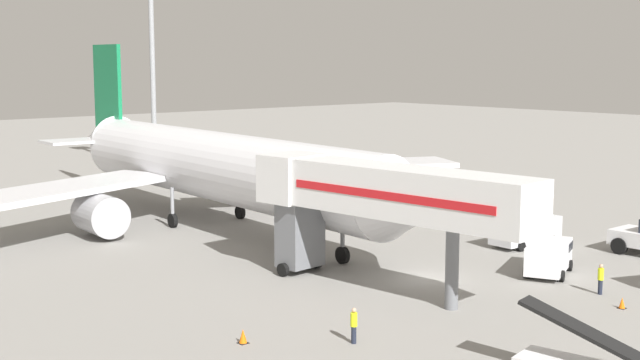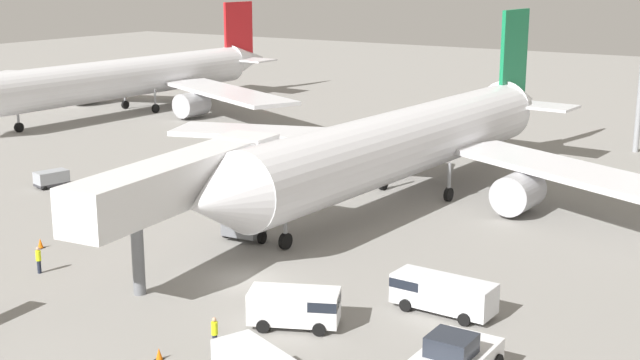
# 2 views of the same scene
# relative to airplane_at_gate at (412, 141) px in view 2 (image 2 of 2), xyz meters

# --- Properties ---
(ground_plane) EXTENTS (300.00, 300.00, 0.00)m
(ground_plane) POSITION_rel_airplane_at_gate_xyz_m (0.31, -22.31, -4.58)
(ground_plane) COLOR gray
(airplane_at_gate) EXTENTS (48.48, 49.50, 14.17)m
(airplane_at_gate) POSITION_rel_airplane_at_gate_xyz_m (0.00, 0.00, 0.00)
(airplane_at_gate) COLOR silver
(airplane_at_gate) RESTS_ON ground
(jet_bridge) EXTENTS (4.89, 18.10, 7.15)m
(jet_bridge) POSITION_rel_airplane_at_gate_xyz_m (-3.87, -22.03, 0.76)
(jet_bridge) COLOR silver
(jet_bridge) RESTS_ON ground
(service_van_near_right) EXTENTS (5.61, 2.41, 1.90)m
(service_van_near_right) POSITION_rel_airplane_at_gate_xyz_m (12.06, -20.56, -3.47)
(service_van_near_right) COLOR silver
(service_van_near_right) RESTS_ON ground
(service_van_outer_right) EXTENTS (5.05, 3.77, 1.95)m
(service_van_outer_right) POSITION_rel_airplane_at_gate_xyz_m (6.68, -26.32, -3.45)
(service_van_outer_right) COLOR white
(service_van_outer_right) RESTS_ON ground
(baggage_cart_far_right) EXTENTS (2.05, 2.93, 1.38)m
(baggage_cart_far_right) POSITION_rel_airplane_at_gate_xyz_m (-27.02, -13.24, -3.80)
(baggage_cart_far_right) COLOR #38383D
(baggage_cart_far_right) RESTS_ON ground
(ground_crew_worker_foreground) EXTENTS (0.32, 0.32, 1.67)m
(ground_crew_worker_foreground) POSITION_rel_airplane_at_gate_xyz_m (-10.92, -28.07, -3.69)
(ground_crew_worker_foreground) COLOR #1E2333
(ground_crew_worker_foreground) RESTS_ON ground
(ground_crew_worker_midground) EXTENTS (0.46, 0.46, 1.70)m
(ground_crew_worker_midground) POSITION_rel_airplane_at_gate_xyz_m (4.94, -30.83, -3.67)
(ground_crew_worker_midground) COLOR #1E2333
(ground_crew_worker_midground) RESTS_ON ground
(safety_cone_alpha) EXTENTS (0.38, 0.38, 0.58)m
(safety_cone_alpha) POSITION_rel_airplane_at_gate_xyz_m (3.38, -33.05, -4.29)
(safety_cone_alpha) COLOR black
(safety_cone_alpha) RESTS_ON ground
(safety_cone_bravo) EXTENTS (0.44, 0.44, 0.67)m
(safety_cone_bravo) POSITION_rel_airplane_at_gate_xyz_m (-14.73, -24.79, -4.25)
(safety_cone_bravo) COLOR black
(safety_cone_bravo) RESTS_ON ground
(airplane_background) EXTENTS (52.78, 53.41, 13.21)m
(airplane_background) POSITION_rel_airplane_at_gate_xyz_m (-49.09, 19.52, -0.23)
(airplane_background) COLOR silver
(airplane_background) RESTS_ON ground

